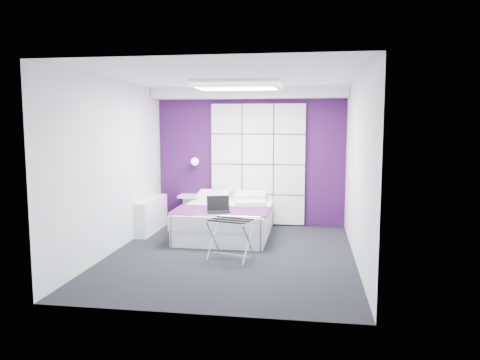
% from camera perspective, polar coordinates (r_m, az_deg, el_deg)
% --- Properties ---
extents(floor, '(4.40, 4.40, 0.00)m').
position_cam_1_polar(floor, '(7.05, -1.07, -9.11)').
color(floor, black).
rests_on(floor, ground).
extents(ceiling, '(4.40, 4.40, 0.00)m').
position_cam_1_polar(ceiling, '(6.80, -1.12, 12.43)').
color(ceiling, white).
rests_on(ceiling, wall_back).
extents(wall_back, '(3.60, 0.00, 3.60)m').
position_cam_1_polar(wall_back, '(8.97, 1.28, 2.79)').
color(wall_back, silver).
rests_on(wall_back, floor).
extents(wall_left, '(0.00, 4.40, 4.40)m').
position_cam_1_polar(wall_left, '(7.32, -15.12, 1.62)').
color(wall_left, silver).
rests_on(wall_left, floor).
extents(wall_right, '(0.00, 4.40, 4.40)m').
position_cam_1_polar(wall_right, '(6.74, 14.17, 1.21)').
color(wall_right, silver).
rests_on(wall_right, floor).
extents(accent_wall, '(3.58, 0.02, 2.58)m').
position_cam_1_polar(accent_wall, '(8.96, 1.27, 2.79)').
color(accent_wall, '#340F41').
rests_on(accent_wall, wall_back).
extents(soffit, '(3.58, 0.50, 0.20)m').
position_cam_1_polar(soffit, '(8.72, 1.09, 10.57)').
color(soffit, white).
rests_on(soffit, wall_back).
extents(headboard, '(1.80, 0.08, 2.30)m').
position_cam_1_polar(headboard, '(8.91, 2.19, 1.92)').
color(headboard, silver).
rests_on(headboard, wall_back).
extents(skylight, '(1.36, 0.86, 0.12)m').
position_cam_1_polar(skylight, '(7.39, -0.32, 11.61)').
color(skylight, white).
rests_on(skylight, ceiling).
extents(wall_lamp, '(0.15, 0.15, 0.15)m').
position_cam_1_polar(wall_lamp, '(9.04, -5.46, 2.28)').
color(wall_lamp, white).
rests_on(wall_lamp, wall_back).
extents(radiator, '(0.22, 1.20, 0.60)m').
position_cam_1_polar(radiator, '(8.62, -10.76, -4.20)').
color(radiator, white).
rests_on(radiator, floor).
extents(bed, '(1.57, 1.89, 0.67)m').
position_cam_1_polar(bed, '(8.17, -1.70, -4.84)').
color(bed, white).
rests_on(bed, floor).
extents(nightstand, '(0.45, 0.35, 0.05)m').
position_cam_1_polar(nightstand, '(9.10, -6.00, -1.96)').
color(nightstand, white).
rests_on(nightstand, wall_back).
extents(luggage_rack, '(0.58, 0.43, 0.58)m').
position_cam_1_polar(luggage_rack, '(6.79, -1.14, -7.22)').
color(luggage_rack, silver).
rests_on(luggage_rack, floor).
extents(laptop, '(0.36, 0.26, 0.26)m').
position_cam_1_polar(laptop, '(7.52, -2.54, -3.45)').
color(laptop, black).
rests_on(laptop, bed).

